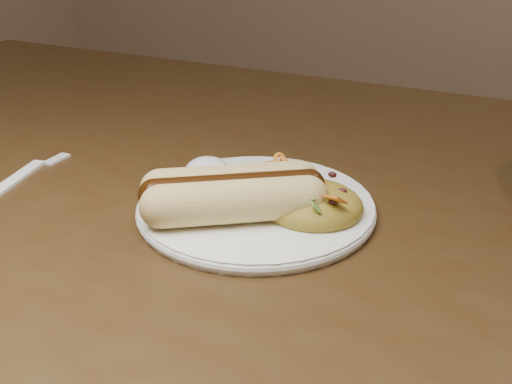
% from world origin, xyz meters
% --- Properties ---
extents(table, '(1.60, 0.90, 0.75)m').
position_xyz_m(table, '(0.00, 0.00, 0.66)').
color(table, '#331B0B').
rests_on(table, floor).
extents(plate, '(0.25, 0.25, 0.01)m').
position_xyz_m(plate, '(0.10, -0.08, 0.76)').
color(plate, white).
rests_on(plate, table).
extents(hotdog, '(0.14, 0.14, 0.04)m').
position_xyz_m(hotdog, '(0.09, -0.11, 0.78)').
color(hotdog, '#EBC582').
rests_on(hotdog, plate).
extents(mac_and_cheese, '(0.09, 0.09, 0.03)m').
position_xyz_m(mac_and_cheese, '(0.10, -0.02, 0.78)').
color(mac_and_cheese, orange).
rests_on(mac_and_cheese, plate).
extents(sour_cream, '(0.06, 0.06, 0.03)m').
position_xyz_m(sour_cream, '(0.02, -0.05, 0.78)').
color(sour_cream, white).
rests_on(sour_cream, plate).
extents(taco_salad, '(0.10, 0.10, 0.04)m').
position_xyz_m(taco_salad, '(0.15, -0.07, 0.78)').
color(taco_salad, '#B66D18').
rests_on(taco_salad, plate).
extents(fork, '(0.05, 0.13, 0.00)m').
position_xyz_m(fork, '(-0.18, -0.13, 0.75)').
color(fork, white).
rests_on(fork, table).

